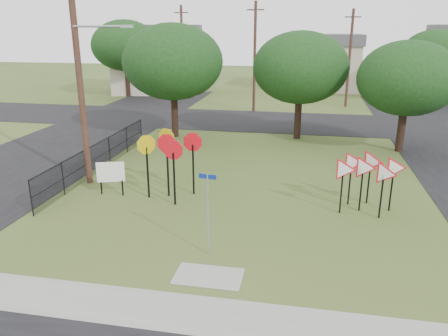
% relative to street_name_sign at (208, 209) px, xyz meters
% --- Properties ---
extents(ground, '(140.00, 140.00, 0.00)m').
position_rel_street_name_sign_xyz_m(ground, '(0.30, 1.08, -1.57)').
color(ground, '#3A4F1D').
extents(sidewalk, '(30.00, 1.60, 0.02)m').
position_rel_street_name_sign_xyz_m(sidewalk, '(0.30, -3.12, -1.56)').
color(sidewalk, gray).
rests_on(sidewalk, ground).
extents(street_left, '(8.00, 50.00, 0.02)m').
position_rel_street_name_sign_xyz_m(street_left, '(-11.70, 11.08, -1.56)').
color(street_left, black).
rests_on(street_left, ground).
extents(street_far, '(60.00, 8.00, 0.02)m').
position_rel_street_name_sign_xyz_m(street_far, '(0.30, 21.08, -1.56)').
color(street_far, black).
rests_on(street_far, ground).
extents(curb_pad, '(2.00, 1.20, 0.02)m').
position_rel_street_name_sign_xyz_m(curb_pad, '(0.30, -1.32, -1.56)').
color(curb_pad, gray).
rests_on(curb_pad, ground).
extents(street_name_sign, '(0.56, 0.09, 2.71)m').
position_rel_street_name_sign_xyz_m(street_name_sign, '(0.00, 0.00, 0.00)').
color(street_name_sign, '#9D9FA6').
rests_on(street_name_sign, ground).
extents(stop_sign_cluster, '(2.53, 2.08, 2.76)m').
position_rel_street_name_sign_xyz_m(stop_sign_cluster, '(-2.73, 4.69, 0.45)').
color(stop_sign_cluster, black).
rests_on(stop_sign_cluster, ground).
extents(yield_sign_cluster, '(2.94, 1.87, 2.30)m').
position_rel_street_name_sign_xyz_m(yield_sign_cluster, '(5.30, 4.67, 0.12)').
color(yield_sign_cluster, black).
rests_on(yield_sign_cluster, ground).
extents(info_board, '(1.14, 0.40, 1.48)m').
position_rel_street_name_sign_xyz_m(info_board, '(-5.28, 4.31, -0.59)').
color(info_board, black).
rests_on(info_board, ground).
extents(utility_pole_main, '(3.55, 0.33, 10.00)m').
position_rel_street_name_sign_xyz_m(utility_pole_main, '(-6.93, 5.58, 3.64)').
color(utility_pole_main, '#4A2D22').
rests_on(utility_pole_main, ground).
extents(far_pole_a, '(1.40, 0.24, 9.00)m').
position_rel_street_name_sign_xyz_m(far_pole_a, '(-1.70, 25.08, 3.03)').
color(far_pole_a, '#4A2D22').
rests_on(far_pole_a, ground).
extents(far_pole_b, '(1.40, 0.24, 8.50)m').
position_rel_street_name_sign_xyz_m(far_pole_b, '(6.30, 29.08, 2.78)').
color(far_pole_b, '#4A2D22').
rests_on(far_pole_b, ground).
extents(far_pole_c, '(1.40, 0.24, 9.00)m').
position_rel_street_name_sign_xyz_m(far_pole_c, '(-9.70, 31.08, 3.03)').
color(far_pole_c, '#4A2D22').
rests_on(far_pole_c, ground).
extents(fence_run, '(0.05, 11.55, 1.50)m').
position_rel_street_name_sign_xyz_m(fence_run, '(-7.30, 7.33, -0.79)').
color(fence_run, black).
rests_on(fence_run, ground).
extents(house_left, '(10.58, 8.88, 7.20)m').
position_rel_street_name_sign_xyz_m(house_left, '(-13.70, 35.08, 2.08)').
color(house_left, beige).
rests_on(house_left, ground).
extents(house_mid, '(8.40, 8.40, 6.20)m').
position_rel_street_name_sign_xyz_m(house_mid, '(4.30, 41.08, 1.58)').
color(house_mid, beige).
rests_on(house_mid, ground).
extents(tree_near_left, '(6.40, 6.40, 7.27)m').
position_rel_street_name_sign_xyz_m(tree_near_left, '(-5.70, 15.08, 3.28)').
color(tree_near_left, black).
rests_on(tree_near_left, ground).
extents(tree_near_mid, '(6.00, 6.00, 6.80)m').
position_rel_street_name_sign_xyz_m(tree_near_mid, '(2.30, 16.08, 2.97)').
color(tree_near_mid, black).
rests_on(tree_near_mid, ground).
extents(tree_near_right, '(5.60, 5.60, 6.33)m').
position_rel_street_name_sign_xyz_m(tree_near_right, '(8.30, 14.08, 2.65)').
color(tree_near_right, black).
rests_on(tree_near_right, ground).
extents(tree_far_left, '(6.80, 6.80, 7.73)m').
position_rel_street_name_sign_xyz_m(tree_far_left, '(-15.70, 31.08, 3.60)').
color(tree_far_left, black).
rests_on(tree_far_left, ground).
extents(tree_far_right, '(6.00, 6.00, 6.80)m').
position_rel_street_name_sign_xyz_m(tree_far_right, '(14.30, 33.08, 2.97)').
color(tree_far_right, black).
rests_on(tree_far_right, ground).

